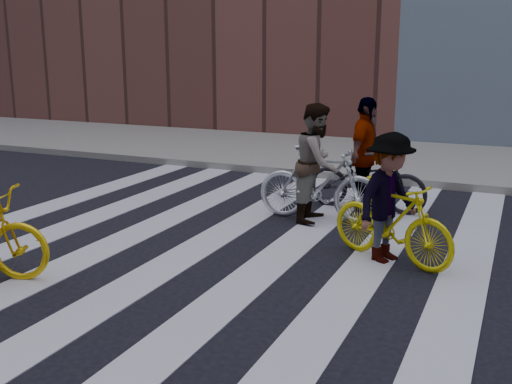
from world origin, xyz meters
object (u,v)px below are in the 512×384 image
Objects in this scene: rider_right at (389,198)px; rider_rear at (365,155)px; rider_mid at (317,163)px; bike_yellow_right at (392,221)px; bike_dark_rear at (367,179)px; bike_silver_mid at (320,184)px.

rider_right is 2.45m from rider_rear.
rider_right is at bearing -138.74° from rider_mid.
bike_yellow_right is 2.02m from rider_mid.
bike_dark_rear is 1.23× the size of rider_right.
bike_yellow_right is at bearing -137.72° from rider_mid.
rider_right reaches higher than bike_dark_rear.
bike_yellow_right is at bearing -156.22° from bike_dark_rear.
rider_right is (1.32, -1.39, 0.22)m from bike_silver_mid.
rider_mid is 1.12× the size of rider_right.
bike_silver_mid is at bearing 68.24° from bike_yellow_right.
rider_right is at bearing -139.81° from bike_silver_mid.
bike_silver_mid is at bearing 156.32° from rider_rear.
rider_mid is (-0.05, 0.00, 0.32)m from bike_silver_mid.
rider_mid reaches higher than bike_dark_rear.
rider_rear reaches higher than bike_silver_mid.
bike_yellow_right is 0.94× the size of rider_rear.
bike_yellow_right is 2.45m from bike_dark_rear.
bike_silver_mid is 1.20× the size of rider_right.
rider_rear is at bearing -32.37° from rider_mid.
bike_dark_rear is at bearing -32.37° from bike_silver_mid.
rider_rear is (-0.92, 2.29, 0.40)m from bike_yellow_right.
rider_rear reaches higher than rider_right.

